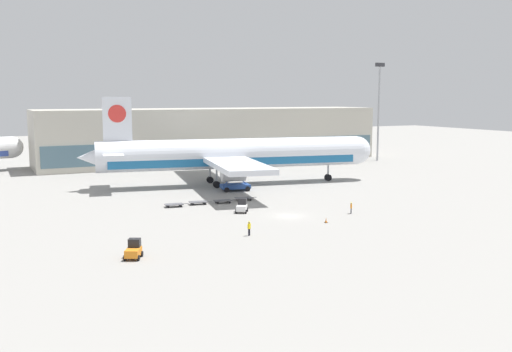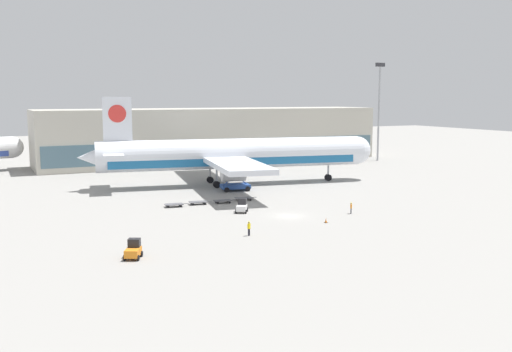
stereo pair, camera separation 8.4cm
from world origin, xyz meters
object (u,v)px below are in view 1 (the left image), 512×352
at_px(baggage_tug_mid, 134,250).
at_px(baggage_dolly_trail, 244,198).
at_px(baggage_tug_foreground, 242,206).
at_px(ground_crew_far, 351,207).
at_px(baggage_dolly_second, 198,202).
at_px(ground_crew_near, 249,227).
at_px(baggage_dolly_lead, 174,204).
at_px(airplane_main, 230,155).
at_px(traffic_cone_near, 326,220).
at_px(scissor_lift_loader, 235,180).
at_px(baggage_dolly_third, 223,201).
at_px(light_mast, 379,105).

relative_size(baggage_tug_mid, baggage_dolly_trail, 0.74).
height_order(baggage_tug_foreground, ground_crew_far, baggage_tug_foreground).
relative_size(baggage_dolly_second, ground_crew_near, 2.07).
bearing_deg(baggage_dolly_lead, airplane_main, 53.09).
height_order(baggage_dolly_trail, ground_crew_near, ground_crew_near).
distance_m(baggage_dolly_lead, ground_crew_far, 27.17).
xyz_separation_m(baggage_dolly_trail, ground_crew_far, (9.62, -16.71, 0.58)).
distance_m(baggage_dolly_trail, traffic_cone_near, 20.50).
distance_m(scissor_lift_loader, ground_crew_near, 34.41).
height_order(airplane_main, ground_crew_near, airplane_main).
distance_m(baggage_dolly_lead, baggage_dolly_third, 8.10).
distance_m(baggage_tug_foreground, baggage_tug_mid, 26.66).
bearing_deg(ground_crew_near, baggage_dolly_lead, 68.14).
bearing_deg(scissor_lift_loader, ground_crew_far, -65.45).
bearing_deg(airplane_main, baggage_dolly_lead, -124.56).
xyz_separation_m(baggage_tug_foreground, ground_crew_near, (-5.22, -13.57, 0.21)).
relative_size(ground_crew_near, traffic_cone_near, 2.70).
relative_size(scissor_lift_loader, baggage_dolly_lead, 1.50).
bearing_deg(ground_crew_near, baggage_tug_mid, 164.62).
xyz_separation_m(scissor_lift_loader, baggage_dolly_third, (-6.83, -10.47, -1.63)).
relative_size(airplane_main, baggage_dolly_lead, 15.28).
distance_m(baggage_tug_foreground, baggage_dolly_second, 9.38).
bearing_deg(traffic_cone_near, baggage_tug_foreground, 122.32).
bearing_deg(scissor_lift_loader, baggage_dolly_lead, -135.49).
bearing_deg(baggage_tug_mid, airplane_main, -7.58).
height_order(baggage_dolly_lead, baggage_dolly_second, same).
height_order(scissor_lift_loader, baggage_tug_mid, scissor_lift_loader).
bearing_deg(airplane_main, baggage_dolly_second, -117.17).
distance_m(baggage_tug_mid, baggage_dolly_lead, 28.43).
bearing_deg(ground_crew_far, traffic_cone_near, -23.84).
bearing_deg(baggage_dolly_lead, baggage_dolly_third, 5.87).
height_order(baggage_tug_foreground, baggage_dolly_third, baggage_tug_foreground).
bearing_deg(baggage_dolly_second, light_mast, 38.46).
relative_size(scissor_lift_loader, baggage_dolly_third, 1.50).
relative_size(baggage_tug_foreground, baggage_dolly_lead, 0.75).
relative_size(baggage_dolly_second, ground_crew_far, 2.26).
height_order(baggage_dolly_third, baggage_dolly_trail, same).
height_order(baggage_dolly_third, traffic_cone_near, traffic_cone_near).
xyz_separation_m(baggage_dolly_third, baggage_dolly_trail, (4.00, 0.68, 0.00)).
xyz_separation_m(baggage_tug_foreground, baggage_dolly_lead, (-7.78, 8.34, -0.49)).
relative_size(baggage_tug_foreground, baggage_tug_mid, 1.00).
bearing_deg(light_mast, baggage_dolly_third, -147.38).
height_order(baggage_tug_mid, ground_crew_near, baggage_tug_mid).
xyz_separation_m(light_mast, traffic_cone_near, (-54.53, -58.97, -14.51)).
bearing_deg(airplane_main, baggage_tug_mid, -114.63).
bearing_deg(baggage_dolly_trail, airplane_main, 81.76).
bearing_deg(baggage_dolly_second, ground_crew_near, -86.14).
bearing_deg(baggage_dolly_second, baggage_dolly_lead, -168.34).
height_order(baggage_dolly_second, baggage_dolly_third, same).
relative_size(scissor_lift_loader, baggage_tug_foreground, 2.01).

